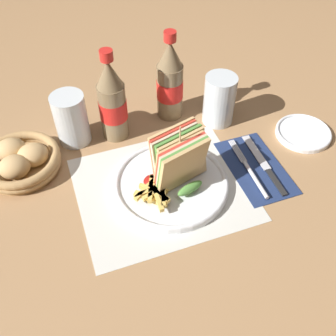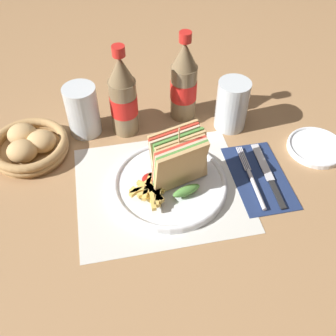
% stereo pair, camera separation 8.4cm
% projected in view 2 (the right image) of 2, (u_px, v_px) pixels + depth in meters
% --- Properties ---
extents(ground_plane, '(4.00, 4.00, 0.00)m').
position_uv_depth(ground_plane, '(178.00, 186.00, 0.86)').
color(ground_plane, '#9E754C').
extents(placemat, '(0.36, 0.31, 0.00)m').
position_uv_depth(placemat, '(161.00, 186.00, 0.86)').
color(placemat, silver).
rests_on(placemat, ground_plane).
extents(plate_main, '(0.25, 0.25, 0.02)m').
position_uv_depth(plate_main, '(170.00, 184.00, 0.85)').
color(plate_main, white).
rests_on(plate_main, ground_plane).
extents(club_sandwich, '(0.13, 0.12, 0.15)m').
position_uv_depth(club_sandwich, '(179.00, 161.00, 0.81)').
color(club_sandwich, tan).
rests_on(club_sandwich, plate_main).
extents(fries_pile, '(0.10, 0.10, 0.02)m').
position_uv_depth(fries_pile, '(153.00, 190.00, 0.81)').
color(fries_pile, '#E0B756').
rests_on(fries_pile, plate_main).
extents(ketchup_blob, '(0.04, 0.04, 0.01)m').
position_uv_depth(ketchup_blob, '(152.00, 179.00, 0.84)').
color(ketchup_blob, maroon).
rests_on(ketchup_blob, plate_main).
extents(napkin, '(0.12, 0.21, 0.00)m').
position_uv_depth(napkin, '(259.00, 177.00, 0.88)').
color(napkin, navy).
rests_on(napkin, ground_plane).
extents(fork, '(0.02, 0.19, 0.01)m').
position_uv_depth(fork, '(253.00, 182.00, 0.86)').
color(fork, silver).
rests_on(fork, napkin).
extents(knife, '(0.02, 0.20, 0.00)m').
position_uv_depth(knife, '(268.00, 175.00, 0.88)').
color(knife, black).
rests_on(knife, napkin).
extents(coke_bottle_near, '(0.07, 0.07, 0.23)m').
position_uv_depth(coke_bottle_near, '(123.00, 97.00, 0.92)').
color(coke_bottle_near, '#7A6647').
rests_on(coke_bottle_near, ground_plane).
extents(coke_bottle_far, '(0.07, 0.07, 0.23)m').
position_uv_depth(coke_bottle_far, '(184.00, 83.00, 0.96)').
color(coke_bottle_far, '#7A6647').
rests_on(coke_bottle_far, ground_plane).
extents(glass_near, '(0.08, 0.08, 0.13)m').
position_uv_depth(glass_near, '(232.00, 105.00, 0.95)').
color(glass_near, silver).
rests_on(glass_near, ground_plane).
extents(glass_far, '(0.08, 0.08, 0.13)m').
position_uv_depth(glass_far, '(83.00, 110.00, 0.94)').
color(glass_far, silver).
rests_on(glass_far, ground_plane).
extents(bread_basket, '(0.18, 0.18, 0.06)m').
position_uv_depth(bread_basket, '(30.00, 146.00, 0.91)').
color(bread_basket, '#AD8451').
rests_on(bread_basket, ground_plane).
extents(side_saucer, '(0.14, 0.14, 0.01)m').
position_uv_depth(side_saucer, '(316.00, 147.00, 0.94)').
color(side_saucer, white).
rests_on(side_saucer, ground_plane).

